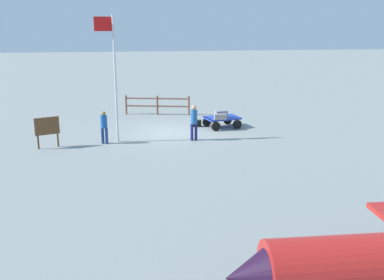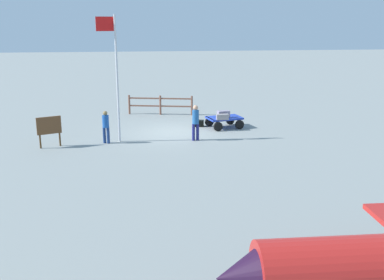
% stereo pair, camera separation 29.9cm
% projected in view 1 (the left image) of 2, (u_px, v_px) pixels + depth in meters
% --- Properties ---
extents(ground_plane, '(120.00, 120.00, 0.00)m').
position_uv_depth(ground_plane, '(171.00, 132.00, 23.29)').
color(ground_plane, gray).
extents(luggage_cart, '(2.00, 1.66, 0.58)m').
position_uv_depth(luggage_cart, '(222.00, 120.00, 24.17)').
color(luggage_cart, '#213CB1').
rests_on(luggage_cart, ground).
extents(suitcase_tan, '(0.67, 0.42, 0.38)m').
position_uv_depth(suitcase_tan, '(221.00, 114.00, 23.89)').
color(suitcase_tan, gray).
rests_on(suitcase_tan, luggage_cart).
extents(suitcase_olive, '(0.63, 0.29, 0.29)m').
position_uv_depth(suitcase_olive, '(220.00, 117.00, 23.47)').
color(suitcase_olive, gray).
rests_on(suitcase_olive, luggage_cart).
extents(suitcase_grey, '(0.62, 0.44, 0.35)m').
position_uv_depth(suitcase_grey, '(196.00, 123.00, 24.48)').
color(suitcase_grey, black).
rests_on(suitcase_grey, ground).
extents(worker_lead, '(0.34, 0.34, 1.72)m').
position_uv_depth(worker_lead, '(194.00, 120.00, 21.46)').
color(worker_lead, navy).
rests_on(worker_lead, ground).
extents(worker_trailing, '(0.40, 0.40, 1.54)m').
position_uv_depth(worker_trailing, '(104.00, 126.00, 20.93)').
color(worker_trailing, navy).
rests_on(worker_trailing, ground).
extents(flagpole, '(0.89, 0.21, 5.85)m').
position_uv_depth(flagpole, '(113.00, 69.00, 20.57)').
color(flagpole, silver).
rests_on(flagpole, ground).
extents(signboard, '(1.04, 0.45, 1.41)m').
position_uv_depth(signboard, '(47.00, 128.00, 20.23)').
color(signboard, '#4C3319').
rests_on(signboard, ground).
extents(wooden_fence, '(3.88, 0.92, 1.17)m').
position_uv_depth(wooden_fence, '(157.00, 104.00, 27.36)').
color(wooden_fence, brown).
rests_on(wooden_fence, ground).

